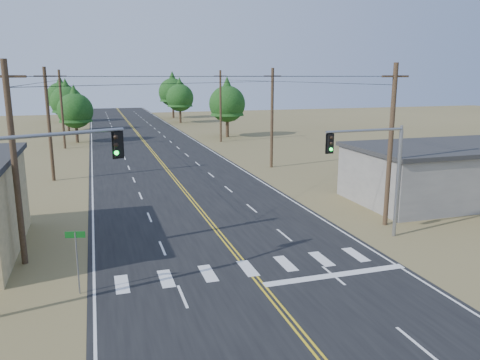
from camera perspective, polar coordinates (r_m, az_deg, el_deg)
name	(u,v)px	position (r m, az deg, el deg)	size (l,w,h in m)	color
road	(173,177)	(43.81, -8.12, 0.31)	(15.00, 200.00, 0.02)	black
building_right	(452,173)	(38.93, 24.47, 0.74)	(15.00, 8.00, 4.00)	gray
utility_pole_left_near	(15,163)	(24.92, -25.78, 1.83)	(1.80, 0.30, 10.00)	#4C3826
utility_pole_left_mid	(49,124)	(44.64, -22.26, 6.37)	(1.80, 0.30, 10.00)	#4C3826
utility_pole_left_far	(62,109)	(64.53, -20.89, 8.12)	(1.80, 0.30, 10.00)	#4C3826
utility_pole_right_near	(390,145)	(30.08, 17.87, 4.12)	(1.80, 0.30, 10.00)	#4C3826
utility_pole_right_mid	(272,117)	(47.71, 3.92, 7.61)	(1.80, 0.30, 10.00)	#4C3826
utility_pole_right_far	(221,106)	(66.69, -2.38, 9.04)	(1.80, 0.30, 10.00)	#4C3826
signal_mast_left	(27,191)	(20.04, -24.55, -1.21)	(5.60, 2.37, 7.16)	gray
signal_mast_right	(379,165)	(27.29, 16.55, 1.80)	(4.97, 0.61, 6.51)	gray
street_sign	(77,252)	(21.28, -19.30, -8.32)	(0.83, 0.21, 2.82)	gray
tree_left_near	(75,107)	(69.78, -19.48, 8.38)	(4.88, 4.88, 8.13)	#3F2D1E
tree_left_mid	(66,99)	(85.22, -20.41, 9.27)	(5.34, 5.34, 8.90)	#3F2D1E
tree_left_far	(61,94)	(102.48, -21.01, 9.82)	(5.63, 5.63, 9.38)	#3F2D1E
tree_right_near	(227,100)	(72.07, -1.58, 9.71)	(5.51, 5.51, 9.18)	#3F2D1E
tree_right_mid	(180,95)	(95.02, -7.35, 10.25)	(5.41, 5.41, 9.02)	#3F2D1E
tree_right_far	(173,89)	(106.25, -8.22, 10.88)	(6.17, 6.17, 10.28)	#3F2D1E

